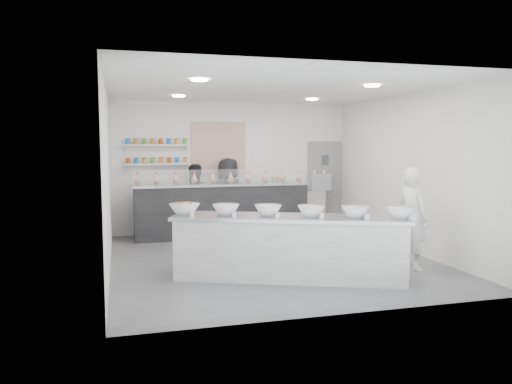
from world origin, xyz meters
TOP-DOWN VIEW (x-y plane):
  - floor at (0.00, 0.00)m, footprint 6.00×6.00m
  - ceiling at (0.00, 0.00)m, footprint 6.00×6.00m
  - back_wall at (0.00, 3.00)m, footprint 5.50×0.00m
  - left_wall at (-2.75, 0.00)m, footprint 0.00×6.00m
  - right_wall at (2.75, 0.00)m, footprint 0.00×6.00m
  - back_door at (2.30, 2.97)m, footprint 0.88×0.04m
  - pattern_panel at (-0.35, 2.98)m, footprint 1.25×0.03m
  - jar_shelf_lower at (-1.75, 2.90)m, footprint 1.45×0.22m
  - jar_shelf_upper at (-1.75, 2.90)m, footprint 1.45×0.22m
  - preserve_jars at (-1.75, 2.88)m, footprint 1.45×0.10m
  - downlight_0 at (-1.40, -1.00)m, footprint 0.24×0.24m
  - downlight_1 at (1.40, -1.00)m, footprint 0.24×0.24m
  - downlight_2 at (-1.40, 1.60)m, footprint 0.24×0.24m
  - downlight_3 at (1.40, 1.60)m, footprint 0.24×0.24m
  - prep_counter at (-0.10, -1.31)m, footprint 3.58×2.08m
  - back_bar at (-0.40, 2.35)m, footprint 3.84×0.73m
  - sneeze_guard at (-0.40, 2.01)m, footprint 3.78×0.04m
  - espresso_ledge at (1.55, 2.78)m, footprint 1.26×0.40m
  - espresso_machine at (2.08, 2.78)m, footprint 0.50×0.34m
  - cup_stacks at (1.00, 2.78)m, footprint 0.24×0.24m
  - prep_bowls at (-0.10, -1.31)m, footprint 3.59×1.86m
  - label_cards at (0.10, -1.80)m, footprint 3.31×0.04m
  - cookie_bags at (-0.40, 2.35)m, footprint 3.74×0.17m
  - woman_prep at (2.03, -1.28)m, footprint 0.51×0.68m
  - staff_left at (-0.99, 2.60)m, footprint 0.96×0.87m
  - staff_right at (-0.20, 2.60)m, footprint 0.99×0.84m

SIDE VIEW (x-z plane):
  - floor at x=0.00m, z-range 0.00..0.00m
  - espresso_ledge at x=1.55m, z-range 0.00..0.94m
  - prep_counter at x=-0.10m, z-range 0.00..0.96m
  - back_bar at x=-0.40m, z-range 0.00..1.19m
  - staff_left at x=-0.99m, z-range 0.00..1.60m
  - woman_prep at x=2.03m, z-range 0.00..1.68m
  - staff_right at x=-0.20m, z-range 0.00..1.73m
  - label_cards at x=0.10m, z-range 0.96..1.03m
  - prep_bowls at x=-0.10m, z-range 0.96..1.13m
  - back_door at x=2.30m, z-range 0.00..2.10m
  - cup_stacks at x=1.00m, z-range 0.94..1.28m
  - espresso_machine at x=2.08m, z-range 0.94..1.32m
  - cookie_bags at x=-0.40m, z-range 1.19..1.45m
  - sneeze_guard at x=-0.40m, z-range 1.19..1.51m
  - back_wall at x=0.00m, z-range -1.25..4.25m
  - left_wall at x=-2.75m, z-range -1.50..4.50m
  - right_wall at x=2.75m, z-range -1.50..4.50m
  - jar_shelf_lower at x=-1.75m, z-range 1.58..1.62m
  - preserve_jars at x=-1.75m, z-range 1.60..2.16m
  - pattern_panel at x=-0.35m, z-range 1.35..2.55m
  - jar_shelf_upper at x=-1.75m, z-range 2.00..2.04m
  - downlight_0 at x=-1.40m, z-range 2.97..2.99m
  - downlight_1 at x=1.40m, z-range 2.97..2.99m
  - downlight_2 at x=-1.40m, z-range 2.97..2.99m
  - downlight_3 at x=1.40m, z-range 2.97..2.99m
  - ceiling at x=0.00m, z-range 3.00..3.00m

